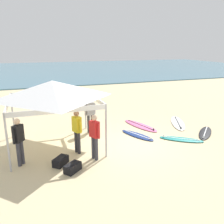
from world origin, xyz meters
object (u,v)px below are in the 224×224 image
at_px(canopy_tent, 52,90).
at_px(person_red, 95,134).
at_px(surfboard_pink, 140,126).
at_px(person_black, 19,139).
at_px(surfboard_teal, 181,139).
at_px(gear_bag_near_tent, 73,168).
at_px(person_grey, 90,113).
at_px(surfboard_black, 205,133).
at_px(person_yellow, 77,129).
at_px(gear_bag_by_pole, 61,161).
at_px(surfboard_white, 178,123).
at_px(surfboard_navy, 137,135).

relative_size(canopy_tent, person_red, 2.04).
relative_size(surfboard_pink, person_red, 1.42).
bearing_deg(person_black, surfboard_teal, 0.41).
height_order(canopy_tent, surfboard_pink, canopy_tent).
xyz_separation_m(canopy_tent, gear_bag_near_tent, (0.27, -2.37, -2.25)).
bearing_deg(person_grey, surfboard_black, -21.33).
xyz_separation_m(surfboard_pink, person_yellow, (-3.71, -2.03, 0.95)).
relative_size(canopy_tent, gear_bag_by_pole, 5.80).
bearing_deg(person_grey, person_black, -142.93).
xyz_separation_m(surfboard_pink, gear_bag_near_tent, (-4.16, -3.41, 0.10)).
distance_m(person_grey, gear_bag_by_pole, 3.46).
distance_m(person_grey, person_black, 3.91).
height_order(surfboard_white, person_black, person_black).
relative_size(surfboard_white, gear_bag_near_tent, 4.13).
distance_m(surfboard_white, surfboard_teal, 2.35).
xyz_separation_m(surfboard_white, surfboard_pink, (-2.10, 0.27, 0.00)).
distance_m(person_black, gear_bag_near_tent, 2.13).
bearing_deg(gear_bag_by_pole, person_black, 160.25).
xyz_separation_m(canopy_tent, surfboard_black, (6.91, -0.95, -2.35)).
distance_m(surfboard_teal, person_yellow, 4.71).
height_order(surfboard_black, person_black, person_black).
bearing_deg(person_grey, surfboard_white, -3.51).
bearing_deg(surfboard_pink, person_red, -139.19).
bearing_deg(gear_bag_near_tent, surfboard_white, 26.61).
xyz_separation_m(surfboard_black, person_red, (-5.69, -0.80, 0.95)).
bearing_deg(canopy_tent, person_yellow, -53.95).
bearing_deg(surfboard_pink, gear_bag_near_tent, -140.71).
relative_size(surfboard_navy, surfboard_black, 1.08).
bearing_deg(gear_bag_by_pole, surfboard_pink, 32.02).
bearing_deg(person_red, person_black, 170.09).
relative_size(person_yellow, person_black, 1.00).
relative_size(canopy_tent, person_yellow, 2.04).
bearing_deg(gear_bag_near_tent, person_red, 33.53).
height_order(canopy_tent, person_red, canopy_tent).
xyz_separation_m(person_grey, gear_bag_near_tent, (-1.49, -3.43, -0.85)).
bearing_deg(surfboard_teal, person_black, -179.59).
relative_size(surfboard_white, gear_bag_by_pole, 4.13).
xyz_separation_m(canopy_tent, surfboard_white, (6.54, 0.77, -2.35)).
xyz_separation_m(person_red, gear_bag_near_tent, (-0.94, -0.62, -0.85)).
distance_m(canopy_tent, surfboard_navy, 4.39).
height_order(surfboard_teal, person_yellow, person_yellow).
xyz_separation_m(canopy_tent, person_grey, (1.76, 1.06, -1.40)).
relative_size(surfboard_pink, gear_bag_by_pole, 4.05).
xyz_separation_m(surfboard_pink, gear_bag_by_pole, (-4.48, -2.80, 0.10)).
height_order(surfboard_black, surfboard_teal, same).
bearing_deg(surfboard_white, surfboard_teal, -120.90).
bearing_deg(canopy_tent, person_black, -136.29).
distance_m(surfboard_white, gear_bag_by_pole, 7.06).
distance_m(surfboard_navy, person_yellow, 3.24).
relative_size(person_red, gear_bag_by_pole, 2.85).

